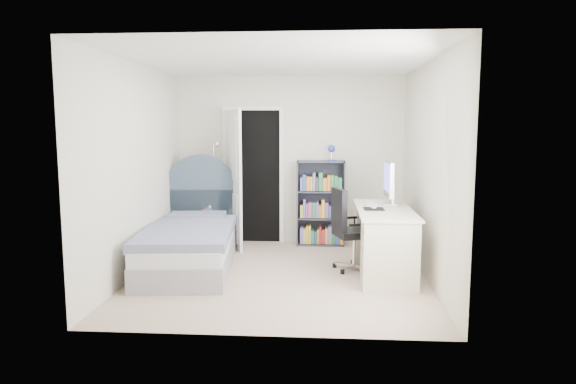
# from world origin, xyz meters

# --- Properties ---
(room_shell) EXTENTS (3.50, 3.70, 2.60)m
(room_shell) POSITION_xyz_m (0.00, 0.00, 1.25)
(room_shell) COLOR tan
(room_shell) RESTS_ON ground
(door) EXTENTS (0.92, 0.77, 2.06)m
(door) POSITION_xyz_m (-0.71, 1.53, 1.03)
(door) COLOR black
(door) RESTS_ON ground
(bed) EXTENTS (1.25, 2.30, 1.36)m
(bed) POSITION_xyz_m (-1.16, 0.34, 0.31)
(bed) COLOR gray
(bed) RESTS_ON ground
(nightstand) EXTENTS (0.43, 0.43, 0.62)m
(nightstand) POSITION_xyz_m (-1.15, 1.42, 0.41)
(nightstand) COLOR tan
(nightstand) RESTS_ON ground
(floor_lamp) EXTENTS (0.22, 0.22, 1.55)m
(floor_lamp) POSITION_xyz_m (-1.07, 1.46, 0.63)
(floor_lamp) COLOR silver
(floor_lamp) RESTS_ON ground
(bookcase) EXTENTS (0.70, 0.30, 1.49)m
(bookcase) POSITION_xyz_m (0.48, 1.63, 0.57)
(bookcase) COLOR #3A3D4F
(bookcase) RESTS_ON ground
(desk) EXTENTS (0.65, 1.62, 1.33)m
(desk) POSITION_xyz_m (1.24, 0.20, 0.43)
(desk) COLOR beige
(desk) RESTS_ON ground
(office_chair) EXTENTS (0.57, 0.58, 1.01)m
(office_chair) POSITION_xyz_m (0.81, 0.27, 0.56)
(office_chair) COLOR silver
(office_chair) RESTS_ON ground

